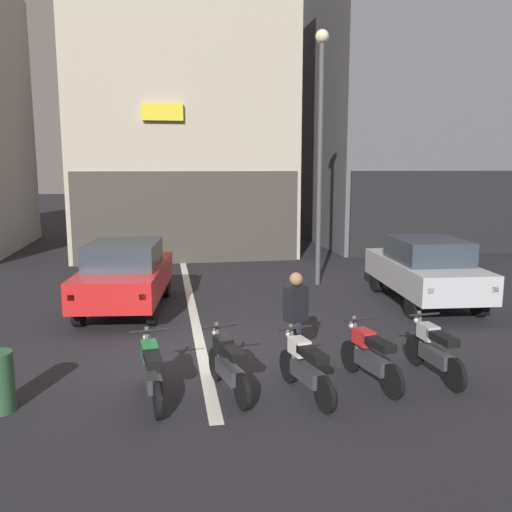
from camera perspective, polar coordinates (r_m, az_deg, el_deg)
The scene contains 14 objects.
ground_plane at distance 10.21m, azimuth -5.83°, elevation -9.83°, with size 120.00×120.00×0.00m, color #232328.
lane_centre_line at distance 15.99m, azimuth -7.32°, elevation -2.74°, with size 0.20×18.00×0.01m, color silver.
building_mid_block at distance 23.35m, azimuth -8.00°, elevation 15.92°, with size 8.11×8.91×12.07m.
building_far_right at distance 26.07m, azimuth 16.19°, elevation 19.61°, with size 8.63×8.48×16.25m.
car_red_crossing_near at distance 13.00m, azimuth -13.64°, elevation -1.81°, with size 2.23×4.28×1.64m.
car_silver_parked_kerbside at distance 13.88m, azimuth 17.47°, elevation -1.27°, with size 2.07×4.22×1.64m.
car_grey_down_street at distance 23.33m, azimuth -3.20°, elevation 3.36°, with size 2.30×4.30×1.64m.
street_lamp at distance 15.30m, azimuth 6.82°, elevation 12.66°, with size 0.36×0.36×6.98m.
motorcycle_green_row_leftmost at distance 8.08m, azimuth -11.00°, elevation -11.83°, with size 0.55×1.66×0.98m.
motorcycle_black_row_left_mid at distance 8.19m, azimuth -3.02°, elevation -11.36°, with size 0.57×1.64×0.98m.
motorcycle_white_row_centre at distance 8.13m, azimuth 5.21°, elevation -11.55°, with size 0.57×1.64×0.98m.
motorcycle_red_row_right_mid at distance 8.70m, azimuth 11.98°, elevation -10.29°, with size 0.56×1.65×0.98m.
motorcycle_silver_row_rightmost at distance 9.24m, azimuth 18.31°, elevation -9.39°, with size 0.55×1.67×0.98m.
person_by_motorcycles at distance 8.94m, azimuth 4.22°, elevation -6.87°, with size 0.42×0.35×1.67m.
Camera 1 is at (-0.61, -9.62, 3.37)m, focal length 37.80 mm.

